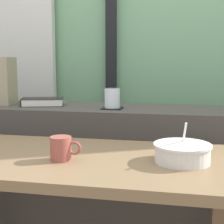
{
  "coord_description": "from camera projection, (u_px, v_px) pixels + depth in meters",
  "views": [
    {
      "loc": [
        0.34,
        -1.16,
        1.06
      ],
      "look_at": [
        0.03,
        0.43,
        0.82
      ],
      "focal_mm": 54.02,
      "sensor_mm": 36.0,
      "label": 1
    }
  ],
  "objects": [
    {
      "name": "coaster_square",
      "position": [
        112.0,
        108.0,
        1.7
      ],
      "size": [
        0.1,
        0.1,
        0.0
      ],
      "primitive_type": "cube",
      "color": "black",
      "rests_on": "dark_console_ledge"
    },
    {
      "name": "ceramic_mug",
      "position": [
        61.0,
        148.0,
        1.19
      ],
      "size": [
        0.11,
        0.08,
        0.08
      ],
      "color": "#9E4C42",
      "rests_on": "breakfast_table"
    },
    {
      "name": "breakfast_table",
      "position": [
        75.0,
        187.0,
        1.26
      ],
      "size": [
        1.21,
        0.57,
        0.72
      ],
      "color": "brown",
      "rests_on": "ground"
    },
    {
      "name": "curtain_left_panel",
      "position": [
        17.0,
        36.0,
        2.43
      ],
      "size": [
        0.56,
        0.06,
        2.5
      ],
      "primitive_type": "cube",
      "color": "silver",
      "rests_on": "ground"
    },
    {
      "name": "dark_console_ledge",
      "position": [
        111.0,
        183.0,
        1.82
      ],
      "size": [
        2.8,
        0.38,
        0.83
      ],
      "primitive_type": "cube",
      "color": "#423D38",
      "rests_on": "ground"
    },
    {
      "name": "juice_glass",
      "position": [
        112.0,
        99.0,
        1.69
      ],
      "size": [
        0.08,
        0.08,
        0.1
      ],
      "color": "white",
      "rests_on": "coaster_square"
    },
    {
      "name": "closed_book",
      "position": [
        42.0,
        102.0,
        1.82
      ],
      "size": [
        0.25,
        0.19,
        0.04
      ],
      "color": "black",
      "rests_on": "dark_console_ledge"
    },
    {
      "name": "outdoor_backdrop",
      "position": [
        131.0,
        13.0,
        2.35
      ],
      "size": [
        4.8,
        0.08,
        2.8
      ],
      "primitive_type": "cube",
      "color": "#7AAD7F",
      "rests_on": "ground"
    },
    {
      "name": "window_divider_post",
      "position": [
        111.0,
        27.0,
        2.32
      ],
      "size": [
        0.07,
        0.05,
        2.6
      ],
      "primitive_type": "cube",
      "color": "black",
      "rests_on": "ground"
    },
    {
      "name": "soup_bowl",
      "position": [
        182.0,
        153.0,
        1.16
      ],
      "size": [
        0.2,
        0.2,
        0.15
      ],
      "color": "silver",
      "rests_on": "breakfast_table"
    }
  ]
}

